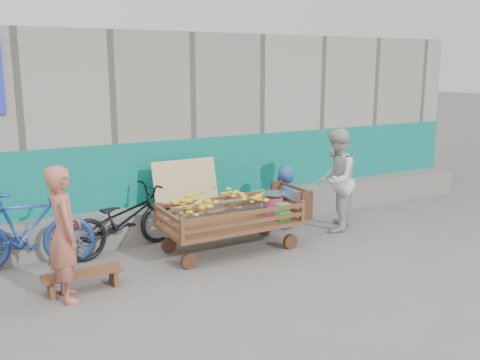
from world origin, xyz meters
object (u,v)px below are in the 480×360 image
banana_cart (228,210)px  woman (336,180)px  vendor_man (64,234)px  bicycle_dark (123,220)px  bicycle_blue (26,231)px  child (286,197)px  bench (83,277)px

banana_cart → woman: woman is taller
banana_cart → vendor_man: (-2.25, -0.50, 0.16)m
banana_cart → bicycle_dark: bearing=150.7°
vendor_man → bicycle_blue: vendor_man is taller
woman → bicycle_blue: 4.45m
bicycle_blue → woman: bearing=-85.4°
bicycle_dark → bicycle_blue: bearing=77.3°
vendor_man → child: size_ratio=1.50×
vendor_man → bicycle_blue: (-0.25, 1.16, -0.25)m
child → woman: bearing=115.1°
woman → child: size_ratio=1.59×
bicycle_dark → bicycle_blue: bicycle_blue is taller
vendor_man → woman: bearing=-82.9°
banana_cart → bench: (-2.06, -0.35, -0.42)m
vendor_man → bicycle_dark: bearing=-40.3°
bench → woman: (3.95, 0.40, 0.63)m
banana_cart → vendor_man: size_ratio=1.36×
bench → vendor_man: (-0.19, -0.15, 0.58)m
bench → woman: 4.02m
bench → woman: size_ratio=0.56×
vendor_man → child: 3.72m
bicycle_blue → bench: bearing=-143.9°
vendor_man → woman: woman is taller
bench → child: bearing=14.7°
woman → bicycle_blue: (-4.40, 0.61, -0.29)m
banana_cart → bicycle_dark: 1.44m
bicycle_dark → bench: bearing=127.8°
banana_cart → bicycle_blue: size_ratio=1.22×
banana_cart → vendor_man: 2.31m
vendor_man → bicycle_dark: 1.59m
bench → child: 3.49m
banana_cart → child: bearing=22.3°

